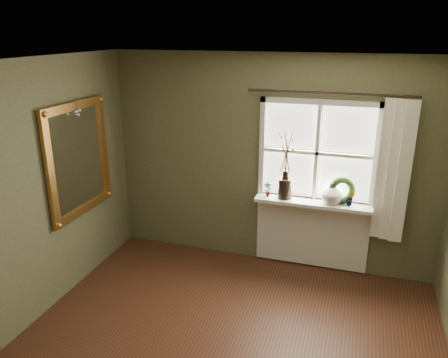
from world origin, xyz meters
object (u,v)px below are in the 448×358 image
cream_vase (332,193)px  gilt_mirror (79,159)px  dark_jug (285,188)px  wreath (342,193)px

cream_vase → gilt_mirror: (-2.72, -0.91, 0.42)m
dark_jug → gilt_mirror: size_ratio=0.19×
cream_vase → gilt_mirror: gilt_mirror is taller
wreath → gilt_mirror: size_ratio=0.25×
wreath → dark_jug: bearing=159.0°
cream_vase → wreath: size_ratio=0.82×
cream_vase → dark_jug: bearing=180.0°
cream_vase → gilt_mirror: 2.90m
gilt_mirror → wreath: bearing=18.5°
cream_vase → gilt_mirror: bearing=-161.6°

